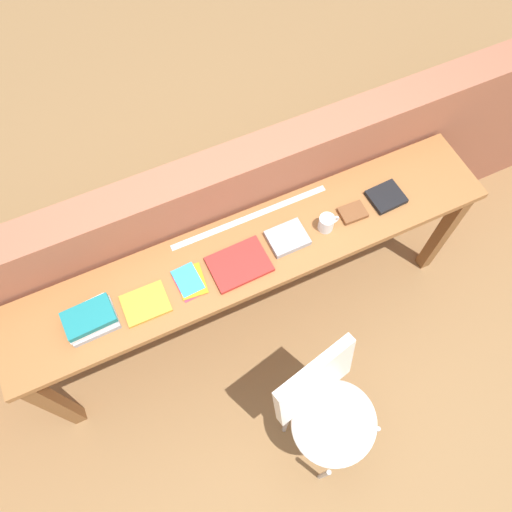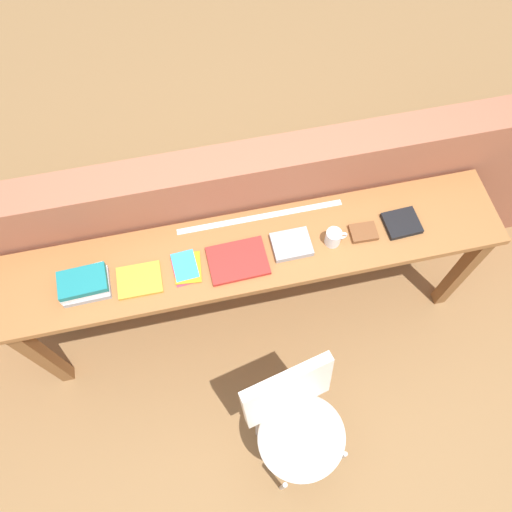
# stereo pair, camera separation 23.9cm
# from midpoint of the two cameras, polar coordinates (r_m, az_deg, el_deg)

# --- Properties ---
(ground_plane) EXTENTS (40.00, 40.00, 0.00)m
(ground_plane) POSITION_cam_midpoint_polar(r_m,az_deg,el_deg) (3.15, -0.25, -11.33)
(ground_plane) COLOR olive
(brick_wall_back) EXTENTS (6.00, 0.20, 1.16)m
(brick_wall_back) POSITION_cam_midpoint_polar(r_m,az_deg,el_deg) (2.85, -5.71, 3.25)
(brick_wall_back) COLOR #9E5B42
(brick_wall_back) RESTS_ON ground
(sideboard) EXTENTS (2.50, 0.44, 0.88)m
(sideboard) POSITION_cam_midpoint_polar(r_m,az_deg,el_deg) (2.55, -3.14, -0.97)
(sideboard) COLOR #996033
(sideboard) RESTS_ON ground
(chair_white_moulded) EXTENTS (0.53, 0.54, 0.89)m
(chair_white_moulded) POSITION_cam_midpoint_polar(r_m,az_deg,el_deg) (2.55, 5.38, -17.26)
(chair_white_moulded) COLOR silver
(chair_white_moulded) RESTS_ON ground
(book_stack_leftmost) EXTENTS (0.23, 0.18, 0.09)m
(book_stack_leftmost) POSITION_cam_midpoint_polar(r_m,az_deg,el_deg) (2.40, -21.21, -7.03)
(book_stack_leftmost) COLOR #9E9EA3
(book_stack_leftmost) RESTS_ON sideboard
(magazine_cycling) EXTENTS (0.21, 0.17, 0.02)m
(magazine_cycling) POSITION_cam_midpoint_polar(r_m,az_deg,el_deg) (2.38, -15.34, -5.57)
(magazine_cycling) COLOR gold
(magazine_cycling) RESTS_ON sideboard
(pamphlet_pile_colourful) EXTENTS (0.15, 0.18, 0.01)m
(pamphlet_pile_colourful) POSITION_cam_midpoint_polar(r_m,az_deg,el_deg) (2.38, -10.44, -3.16)
(pamphlet_pile_colourful) COLOR #E5334C
(pamphlet_pile_colourful) RESTS_ON sideboard
(book_open_centre) EXTENTS (0.29, 0.21, 0.02)m
(book_open_centre) POSITION_cam_midpoint_polar(r_m,az_deg,el_deg) (2.38, -4.79, -1.23)
(book_open_centre) COLOR red
(book_open_centre) RESTS_ON sideboard
(book_grey_hardcover) EXTENTS (0.19, 0.15, 0.03)m
(book_grey_hardcover) POSITION_cam_midpoint_polar(r_m,az_deg,el_deg) (2.44, 0.83, 1.80)
(book_grey_hardcover) COLOR #9E9EA3
(book_grey_hardcover) RESTS_ON sideboard
(mug) EXTENTS (0.11, 0.08, 0.09)m
(mug) POSITION_cam_midpoint_polar(r_m,az_deg,el_deg) (2.45, 5.36, 3.52)
(mug) COLOR white
(mug) RESTS_ON sideboard
(leather_journal_brown) EXTENTS (0.13, 0.10, 0.02)m
(leather_journal_brown) POSITION_cam_midpoint_polar(r_m,az_deg,el_deg) (2.54, 8.37, 4.68)
(leather_journal_brown) COLOR brown
(leather_journal_brown) RESTS_ON sideboard
(book_repair_rightmost) EXTENTS (0.18, 0.16, 0.03)m
(book_repair_rightmost) POSITION_cam_midpoint_polar(r_m,az_deg,el_deg) (2.62, 12.15, 6.38)
(book_repair_rightmost) COLOR black
(book_repair_rightmost) RESTS_ON sideboard
(ruler_metal_back_edge) EXTENTS (0.85, 0.03, 0.00)m
(ruler_metal_back_edge) POSITION_cam_midpoint_polar(r_m,az_deg,el_deg) (2.52, -3.39, 4.20)
(ruler_metal_back_edge) COLOR silver
(ruler_metal_back_edge) RESTS_ON sideboard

